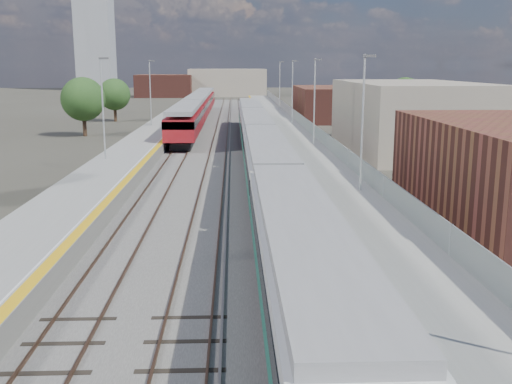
{
  "coord_description": "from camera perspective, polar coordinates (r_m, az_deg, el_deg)",
  "views": [
    {
      "loc": [
        -0.55,
        -10.94,
        7.92
      ],
      "look_at": [
        0.47,
        16.01,
        2.2
      ],
      "focal_mm": 42.0,
      "sensor_mm": 36.0,
      "label": 1
    }
  ],
  "objects": [
    {
      "name": "tree_b",
      "position": [
        70.85,
        -16.15,
        8.49
      ],
      "size": [
        4.91,
        4.91,
        6.65
      ],
      "color": "#382619",
      "rests_on": "ground"
    },
    {
      "name": "tracks",
      "position": [
        65.6,
        -3.12,
        5.11
      ],
      "size": [
        8.96,
        160.0,
        0.17
      ],
      "color": "#4C3323",
      "rests_on": "ground"
    },
    {
      "name": "red_train",
      "position": [
        83.81,
        -5.6,
        8.0
      ],
      "size": [
        2.94,
        59.56,
        3.71
      ],
      "color": "black",
      "rests_on": "ground"
    },
    {
      "name": "tree_c",
      "position": [
        88.82,
        -13.34,
        9.03
      ],
      "size": [
        4.52,
        4.52,
        6.12
      ],
      "color": "#382619",
      "rests_on": "ground"
    },
    {
      "name": "buildings",
      "position": [
        150.6,
        -9.09,
        12.89
      ],
      "size": [
        72.0,
        185.5,
        40.0
      ],
      "color": "brown",
      "rests_on": "ground"
    },
    {
      "name": "tree_d",
      "position": [
        81.67,
        14.0,
        8.9
      ],
      "size": [
        4.74,
        4.74,
        6.42
      ],
      "color": "#382619",
      "rests_on": "ground"
    },
    {
      "name": "platform_left",
      "position": [
        64.43,
        -9.77,
        5.2
      ],
      "size": [
        4.3,
        155.0,
        8.52
      ],
      "color": "slate",
      "rests_on": "ground"
    },
    {
      "name": "green_train",
      "position": [
        45.47,
        0.44,
        4.59
      ],
      "size": [
        2.68,
        74.75,
        2.95
      ],
      "color": "black",
      "rests_on": "ground"
    },
    {
      "name": "ballast_bed",
      "position": [
        63.96,
        -3.68,
        4.86
      ],
      "size": [
        10.5,
        155.0,
        0.06
      ],
      "primitive_type": "cube",
      "color": "#565451",
      "rests_on": "ground"
    },
    {
      "name": "platform_right",
      "position": [
        64.13,
        3.08,
        5.34
      ],
      "size": [
        4.7,
        155.0,
        8.52
      ],
      "color": "slate",
      "rests_on": "ground"
    },
    {
      "name": "ground",
      "position": [
        61.46,
        -1.64,
        4.56
      ],
      "size": [
        320.0,
        320.0,
        0.0
      ],
      "primitive_type": "plane",
      "color": "#47443A",
      "rests_on": "ground"
    }
  ]
}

